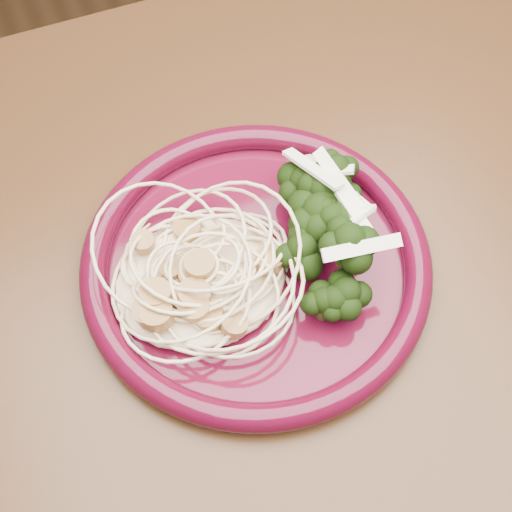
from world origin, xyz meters
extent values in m
cube|color=#472814|center=(0.00, 0.00, 0.73)|extent=(1.20, 0.80, 0.04)
cylinder|color=#472814|center=(0.55, 0.35, 0.35)|extent=(0.06, 0.06, 0.71)
cylinder|color=#4A091D|center=(-0.02, 0.05, 0.75)|extent=(0.27, 0.27, 0.01)
torus|color=#4A081D|center=(-0.02, 0.05, 0.76)|extent=(0.28, 0.28, 0.02)
ellipsoid|color=beige|center=(-0.07, 0.05, 0.77)|extent=(0.14, 0.12, 0.03)
ellipsoid|color=black|center=(0.03, 0.05, 0.78)|extent=(0.09, 0.16, 0.05)
camera|label=1|loc=(-0.13, -0.22, 1.25)|focal=50.00mm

